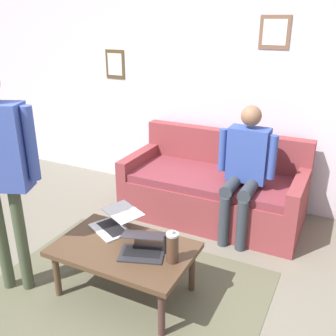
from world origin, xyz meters
name	(u,v)px	position (x,y,z in m)	size (l,w,h in m)	color
ground_plane	(116,306)	(0.00, 0.00, 0.00)	(7.68, 7.68, 0.00)	#706A5C
area_rug	(119,299)	(0.02, -0.07, 0.00)	(2.11, 1.77, 0.01)	#585741
back_wall	(221,82)	(0.00, -2.20, 1.35)	(7.04, 0.11, 2.70)	silver
couch	(214,190)	(-0.16, -1.66, 0.31)	(1.85, 0.87, 0.88)	brown
coffee_table	(124,252)	(0.02, -0.17, 0.37)	(1.04, 0.66, 0.42)	#4B3322
laptop_left	(115,223)	(0.23, -0.37, 0.46)	(0.46, 0.47, 0.13)	silver
laptop_center	(143,247)	(-0.14, -0.17, 0.46)	(0.40, 0.39, 0.14)	#28282D
french_press	(172,247)	(-0.38, -0.17, 0.53)	(0.11, 0.09, 0.25)	#4C3323
person_seated	(245,165)	(-0.53, -1.43, 0.73)	(0.55, 0.51, 1.28)	#31363F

